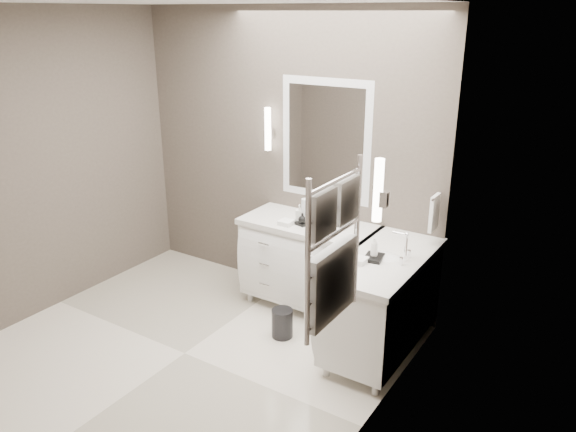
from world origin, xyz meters
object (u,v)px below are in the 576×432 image
Objects in this scene: vanity_back at (309,259)px; waste_bin at (282,323)px; vanity_right at (382,298)px; towel_ladder at (333,257)px.

waste_bin is at bearing -81.87° from vanity_back.
towel_ladder is (0.23, -1.30, 0.91)m from vanity_right.
waste_bin is at bearing -162.50° from vanity_right.
vanity_right reaches higher than waste_bin.
vanity_right is 0.91m from waste_bin.
vanity_right is at bearing 99.84° from towel_ladder.
vanity_right is at bearing 17.50° from waste_bin.
vanity_back is at bearing 98.13° from waste_bin.
vanity_right is 1.60m from towel_ladder.
vanity_back is 1.38× the size of towel_ladder.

